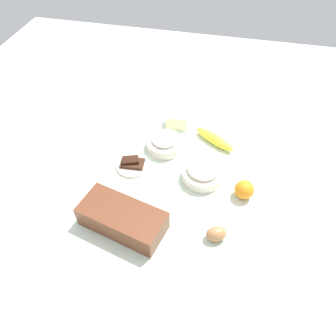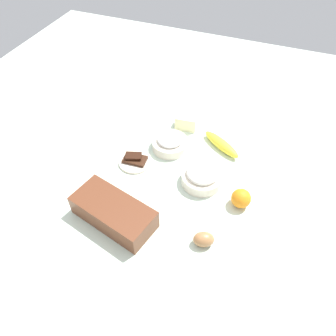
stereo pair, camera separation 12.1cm
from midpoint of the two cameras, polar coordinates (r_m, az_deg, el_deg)
The scene contains 9 objects.
ground_plane at distance 1.24m, azimuth 2.77°, elevation -1.71°, with size 2.40×2.40×0.02m, color silver.
loaf_pan at distance 1.09m, azimuth -6.38°, elevation -7.89°, with size 0.30×0.19×0.08m.
flour_bowl at distance 1.20m, azimuth 8.87°, elevation -1.58°, with size 0.15×0.15×0.07m.
sugar_bowl at distance 1.32m, azimuth 2.97°, elevation 4.37°, with size 0.15×0.15×0.07m.
banana at distance 1.35m, azimuth 11.88°, elevation 3.99°, with size 0.19×0.04×0.04m, color yellow.
orange_fruit at distance 1.16m, azimuth 15.63°, elevation -5.32°, with size 0.07×0.07×0.07m, color orange.
butter_block at distance 1.43m, azimuth 5.71°, elevation 8.01°, with size 0.09×0.06×0.06m, color #F4EDB2.
egg_near_butter at distance 1.06m, azimuth 9.61°, elevation -12.44°, with size 0.05×0.05×0.07m, color #A77044.
chocolate_plate at distance 1.28m, azimuth -3.15°, elevation 1.20°, with size 0.13×0.13×0.03m.
Camera 2 is at (-0.30, 0.76, 0.93)m, focal length 34.73 mm.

